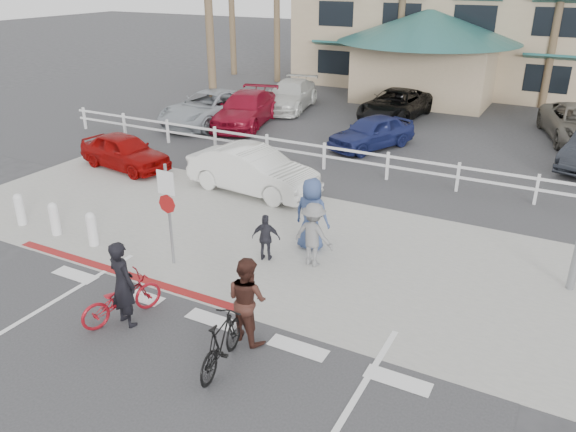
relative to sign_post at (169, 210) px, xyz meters
The scene contains 25 objects.
ground 3.50m from the sign_post, 43.73° to the right, with size 140.00×140.00×0.00m, color #333335.
bike_path 5.00m from the sign_post, 61.29° to the right, with size 12.00×16.00×0.01m, color #333335.
sidewalk_plaza 3.56m from the sign_post, 45.00° to the left, with size 22.00×7.00×0.01m, color gray.
cross_street 6.86m from the sign_post, 69.94° to the left, with size 40.00×5.00×0.01m, color #333335.
parking_lot 16.03m from the sign_post, 81.72° to the left, with size 50.00×16.00×0.01m, color #333335.
curb_red 1.89m from the sign_post, 124.99° to the right, with size 7.00×0.25×0.02m, color maroon.
rail_fence 8.81m from the sign_post, 71.36° to the left, with size 29.40×0.16×1.00m, color silver, non-canonical shape.
sign_post is the anchor object (origin of this frame).
bollard_0 2.69m from the sign_post, behind, with size 0.26×0.26×0.95m, color silver, non-canonical shape.
bollard_1 4.03m from the sign_post, behind, with size 0.26×0.26×0.95m, color silver, non-canonical shape.
bollard_2 5.39m from the sign_post, behind, with size 0.26×0.26×0.95m, color silver, non-canonical shape.
bike_red 2.66m from the sign_post, 76.14° to the right, with size 0.62×1.79×0.94m, color maroon.
rider_red 2.67m from the sign_post, 72.34° to the right, with size 0.68×0.45×1.87m, color black.
bike_black 4.38m from the sign_post, 39.46° to the right, with size 0.49×1.72×1.03m, color black.
rider_black 3.76m from the sign_post, 28.25° to the right, with size 0.87×0.68×1.79m, color #3A1E17.
pedestrian_a 3.53m from the sign_post, 26.88° to the left, with size 1.06×0.61×1.64m, color slate.
pedestrian_child 2.46m from the sign_post, 32.82° to the left, with size 0.72×0.30×1.23m, color #26262E.
pedestrian_b 3.59m from the sign_post, 41.89° to the left, with size 0.94×0.61×1.93m, color navy.
car_white_sedan 5.26m from the sign_post, 98.89° to the left, with size 1.56×4.47×1.47m, color silver.
car_red_compact 8.00m from the sign_post, 141.03° to the left, with size 1.52×3.77×1.28m, color #870505.
lot_car_0 13.81m from the sign_post, 121.40° to the left, with size 2.53×5.48×1.52m, color #979EA5.
lot_car_1 13.60m from the sign_post, 114.36° to the left, with size 2.10×5.16×1.50m, color maroon.
lot_car_2 11.70m from the sign_post, 85.64° to the left, with size 1.58×3.92×1.33m, color navy.
lot_car_4 17.08m from the sign_post, 108.06° to the left, with size 2.03×4.99×1.45m, color silver.
lot_car_6 16.77m from the sign_post, 89.35° to the left, with size 2.33×5.05×1.40m, color black.
Camera 1 is at (6.01, -7.34, 6.73)m, focal length 35.00 mm.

